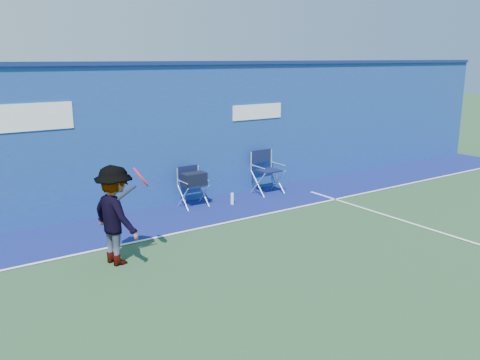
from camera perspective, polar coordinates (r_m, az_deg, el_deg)
ground at (r=6.73m, az=2.33°, el=-14.38°), size 80.00×80.00×0.00m
stadium_wall at (r=10.69m, az=-14.55°, el=4.53°), size 24.00×0.50×3.08m
out_of_bounds_strip at (r=10.05m, az=-11.83°, el=-4.98°), size 24.00×1.80×0.01m
court_lines at (r=7.16m, az=-0.61°, el=-12.44°), size 24.00×12.00×0.01m
directors_chair_left at (r=11.00m, az=-5.26°, el=-1.16°), size 0.52×0.46×0.87m
directors_chair_right at (r=12.07m, az=3.10°, el=-0.01°), size 0.61×0.54×1.01m
water_bottle at (r=11.16m, az=-0.88°, el=-2.12°), size 0.07×0.07×0.26m
tennis_player at (r=8.09m, az=-13.80°, el=-3.84°), size 0.95×1.11×1.56m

